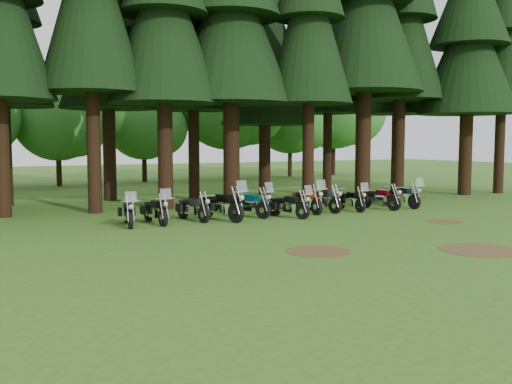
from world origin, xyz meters
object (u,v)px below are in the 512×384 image
motorcycle_9 (379,199)px  motorcycle_2 (193,209)px  motorcycle_0 (128,214)px  motorcycle_4 (248,205)px  motorcycle_3 (221,207)px  motorcycle_5 (288,206)px  motorcycle_10 (402,197)px  motorcycle_8 (350,201)px  motorcycle_6 (306,201)px  motorcycle_7 (322,201)px  motorcycle_1 (155,211)px

motorcycle_9 → motorcycle_2: bearing=161.3°
motorcycle_0 → motorcycle_4: motorcycle_4 is taller
motorcycle_3 → motorcycle_9: 7.67m
motorcycle_5 → motorcycle_0: bearing=154.5°
motorcycle_10 → motorcycle_8: bearing=176.0°
motorcycle_5 → motorcycle_9: size_ratio=0.99×
motorcycle_4 → motorcycle_6: 2.76m
motorcycle_3 → motorcycle_7: (4.95, 0.41, -0.07)m
motorcycle_9 → motorcycle_0: bearing=162.9°
motorcycle_4 → motorcycle_9: 6.31m
motorcycle_3 → motorcycle_7: motorcycle_3 is taller
motorcycle_1 → motorcycle_8: (8.68, -0.27, -0.03)m
motorcycle_8 → motorcycle_9: size_ratio=0.96×
motorcycle_8 → motorcycle_1: bearing=179.5°
motorcycle_7 → motorcycle_8: size_ratio=1.08×
motorcycle_0 → motorcycle_4: size_ratio=0.93×
motorcycle_3 → motorcycle_6: size_ratio=1.08×
motorcycle_5 → motorcycle_7: bearing=5.5°
motorcycle_4 → motorcycle_7: (3.58, 0.03, -0.03)m
motorcycle_0 → motorcycle_8: 9.70m
motorcycle_4 → motorcycle_10: bearing=-23.9°
motorcycle_5 → motorcycle_6: size_ratio=0.90×
motorcycle_10 → motorcycle_0: bearing=176.9°
motorcycle_3 → motorcycle_5: (2.67, -0.55, -0.08)m
motorcycle_8 → motorcycle_5: bearing=-168.5°
motorcycle_1 → motorcycle_6: 6.58m
motorcycle_4 → motorcycle_10: 7.71m
motorcycle_2 → motorcycle_8: 7.18m
motorcycle_0 → motorcycle_9: size_ratio=0.99×
motorcycle_5 → motorcycle_8: bearing=-7.1°
motorcycle_2 → motorcycle_10: 10.02m
motorcycle_5 → motorcycle_1: bearing=152.5°
motorcycle_6 → motorcycle_9: size_ratio=1.10×
motorcycle_4 → motorcycle_5: size_ratio=1.07×
motorcycle_3 → motorcycle_6: bearing=-9.8°
motorcycle_4 → motorcycle_0: bearing=160.0°
motorcycle_0 → motorcycle_3: (3.47, -0.32, 0.09)m
motorcycle_1 → motorcycle_0: bearing=-179.8°
motorcycle_3 → motorcycle_10: motorcycle_3 is taller
motorcycle_4 → motorcycle_7: 3.58m
motorcycle_0 → motorcycle_9: (11.13, -0.43, 0.01)m
motorcycle_3 → motorcycle_10: (9.07, -0.03, -0.06)m
motorcycle_8 → motorcycle_3: bearing=-177.9°
motorcycle_2 → motorcycle_10: motorcycle_10 is taller
motorcycle_2 → motorcycle_4: bearing=-11.4°
motorcycle_7 → motorcycle_2: bearing=170.7°
motorcycle_2 → motorcycle_3: 1.06m
motorcycle_2 → motorcycle_4: 2.32m
motorcycle_8 → motorcycle_2: bearing=178.3°
motorcycle_1 → motorcycle_9: 10.13m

